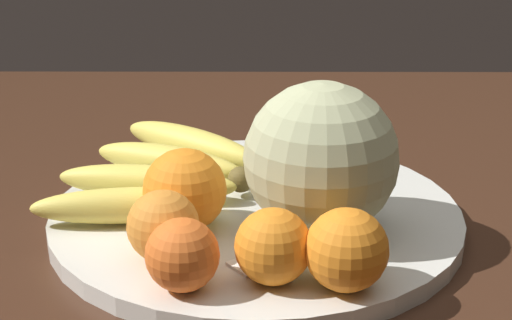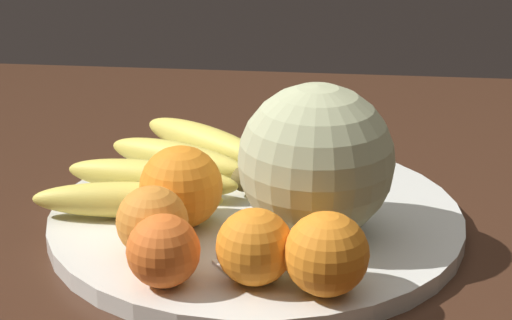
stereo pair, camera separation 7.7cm
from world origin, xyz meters
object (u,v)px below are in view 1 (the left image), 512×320
Objects in this scene: banana_bunch at (163,170)px; orange_front_right at (163,226)px; fruit_bowl at (256,217)px; melon at (321,159)px; orange_back_right at (182,255)px; kitchen_table at (301,293)px; orange_mid_center at (273,246)px; orange_back_left at (346,250)px; produce_tag at (274,256)px; orange_front_left at (185,190)px.

orange_front_right reaches higher than banana_bunch.
melon is (-0.06, 0.04, 0.07)m from fruit_bowl.
fruit_bowl is at bearing -127.94° from orange_front_right.
kitchen_table is at bearing -119.84° from orange_back_right.
orange_back_right is (0.07, 0.01, -0.00)m from orange_mid_center.
orange_back_left is at bearing 144.95° from banana_bunch.
produce_tag is (0.04, 0.05, -0.07)m from melon.
orange_front_right is 0.15m from orange_back_left.
fruit_bowl is (0.04, 0.03, 0.10)m from kitchen_table.
fruit_bowl is 0.16m from orange_back_right.
orange_front_right is 0.09m from produce_tag.
orange_front_right is at bearing -67.70° from orange_back_right.
produce_tag is at bearing 53.26° from melon.
kitchen_table is 27.85× the size of orange_back_right.
fruit_bowl is at bearing -35.70° from melon.
fruit_bowl is 0.10m from melon.
banana_bunch is 4.10× the size of orange_mid_center.
orange_back_right is 0.09m from produce_tag.
orange_back_right is at bearing 93.57° from orange_front_left.
orange_mid_center is at bearing 65.64° from melon.
orange_back_left is at bearing 141.59° from orange_front_left.
orange_front_left reaches higher than banana_bunch.
produce_tag is (0.03, 0.13, 0.11)m from kitchen_table.
orange_back_left reaches higher than orange_back_right.
kitchen_table is at bearing -81.26° from melon.
kitchen_table is 0.24m from orange_back_right.
melon is 2.33× the size of orange_back_right.
melon reaches higher than fruit_bowl.
orange_back_left reaches higher than banana_bunch.
produce_tag is (-0.07, -0.05, -0.03)m from orange_back_right.
orange_front_right is (0.12, 0.13, 0.14)m from kitchen_table.
orange_back_left reaches higher than fruit_bowl.
orange_back_right is at bearing 112.30° from orange_front_right.
fruit_bowl is 4.79× the size of produce_tag.
orange_back_right is 0.72× the size of produce_tag.
produce_tag is at bearing -92.29° from orange_mid_center.
orange_front_left is at bearing -86.43° from orange_back_right.
orange_back_left reaches higher than orange_mid_center.
orange_back_left is (-0.13, 0.10, -0.00)m from orange_front_left.
produce_tag is at bearing -178.80° from orange_front_right.
orange_back_left is 0.12m from orange_back_right.
melon is at bearing 163.13° from banana_bunch.
orange_back_left is (-0.14, 0.05, 0.00)m from orange_front_right.
melon reaches higher than orange_front_right.
kitchen_table is 0.17m from produce_tag.
orange_mid_center is 0.07m from orange_back_right.
produce_tag is at bearing 141.42° from banana_bunch.
produce_tag reaches higher than fruit_bowl.
orange_back_left is at bearing 100.64° from produce_tag.
melon reaches higher than orange_back_left.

